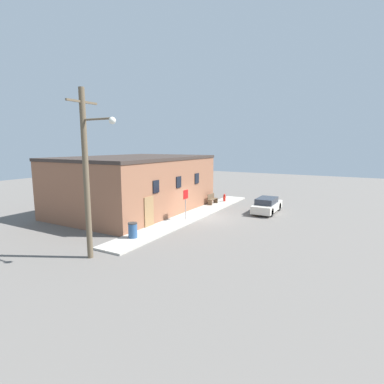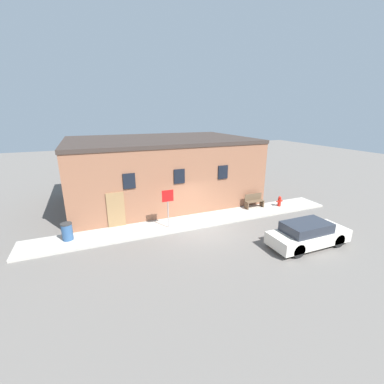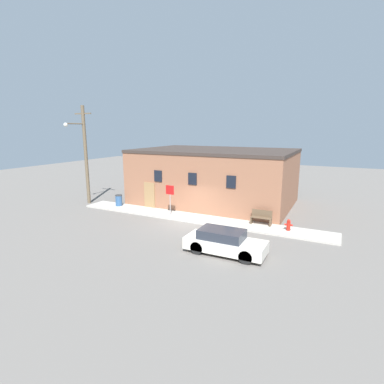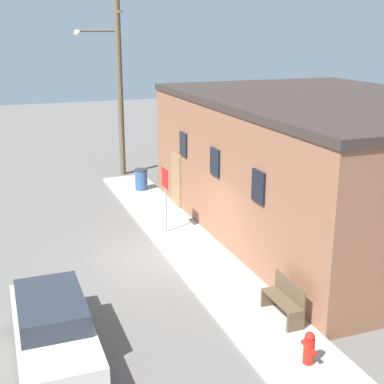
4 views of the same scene
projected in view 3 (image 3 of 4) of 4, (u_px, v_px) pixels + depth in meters
name	position (u px, v px, depth m)	size (l,w,h in m)	color
ground_plane	(188.00, 223.00, 21.04)	(80.00, 80.00, 0.00)	#66605B
sidewalk	(194.00, 218.00, 21.90)	(19.38, 2.00, 0.12)	#B2ADA3
brick_building	(215.00, 176.00, 26.44)	(13.21, 8.92, 4.74)	#8E5B42
fire_hydrant	(289.00, 225.00, 18.99)	(0.49, 0.24, 0.74)	red
stop_sign	(170.00, 195.00, 22.04)	(0.67, 0.06, 2.28)	gray
bench	(261.00, 218.00, 20.19)	(1.38, 0.44, 0.98)	brown
trash_bin	(119.00, 200.00, 25.14)	(0.57, 0.57, 0.93)	#2D517F
utility_pole	(85.00, 153.00, 25.69)	(1.80, 2.17, 8.40)	brown
parked_car	(224.00, 242.00, 15.68)	(4.24, 1.62, 1.30)	black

